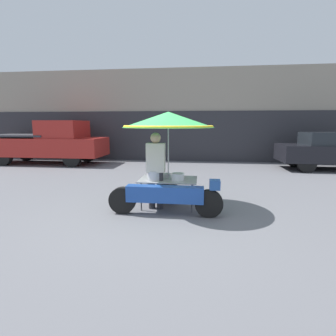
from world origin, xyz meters
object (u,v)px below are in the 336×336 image
at_px(vendor_motorcycle_cart, 168,133).
at_px(pickup_truck, 49,143).
at_px(vendor_person, 156,167).
at_px(parked_car, 335,151).

height_order(vendor_motorcycle_cart, pickup_truck, vendor_motorcycle_cart).
bearing_deg(vendor_motorcycle_cart, vendor_person, -157.81).
height_order(vendor_person, parked_car, vendor_person).
distance_m(vendor_motorcycle_cart, parked_car, 8.10).
xyz_separation_m(vendor_motorcycle_cart, vendor_person, (-0.25, -0.10, -0.70)).
bearing_deg(pickup_truck, parked_car, -0.83).
height_order(vendor_motorcycle_cart, vendor_person, vendor_motorcycle_cart).
distance_m(parked_car, pickup_truck, 12.03).
xyz_separation_m(vendor_motorcycle_cart, parked_car, (5.90, 5.48, -0.84)).
xyz_separation_m(vendor_person, pickup_truck, (-5.87, 5.75, 0.03)).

